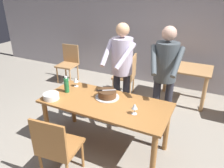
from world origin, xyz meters
The scene contains 15 objects.
ground_plane centered at (0.00, 0.00, 0.00)m, with size 14.00×14.00×0.00m, color gray.
back_wall centered at (0.00, 2.67, 1.35)m, with size 10.00×0.12×2.70m, color #ADA8B2.
main_dining_table centered at (0.00, 0.00, 0.64)m, with size 1.76×0.80×0.75m.
cake_on_platter centered at (-0.03, 0.13, 0.80)m, with size 0.34×0.34×0.11m.
cake_knife centered at (-0.09, 0.09, 0.87)m, with size 0.24×0.16×0.02m.
plate_stack centered at (-0.72, -0.26, 0.79)m, with size 0.22×0.22×0.08m.
wine_glass_near centered at (-0.65, 0.24, 0.85)m, with size 0.08×0.08×0.14m.
wine_glass_far centered at (0.47, -0.11, 0.85)m, with size 0.08×0.08×0.14m.
water_bottle centered at (-0.65, 0.02, 0.86)m, with size 0.07×0.07×0.25m.
person_cutting_cake centered at (-0.03, 0.61, 1.08)m, with size 0.46×0.57×1.72m.
person_standing_beside centered at (0.63, 0.64, 1.08)m, with size 0.46×0.57×1.72m.
chair_near_side centered at (-0.23, -0.77, 0.49)m, with size 0.49×0.49×0.90m.
background_table centered at (0.74, 1.97, 0.58)m, with size 1.00×0.70×0.74m.
background_chair_0 centered at (-0.38, 1.70, 0.49)m, with size 0.51×0.51×0.90m.
background_chair_1 centered at (-1.99, 1.78, 0.49)m, with size 0.47×0.47×0.90m.
Camera 1 is at (1.23, -2.26, 2.18)m, focal length 34.47 mm.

